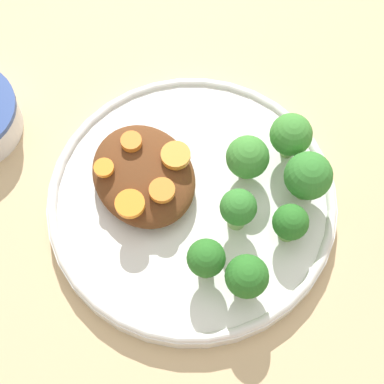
{
  "coord_description": "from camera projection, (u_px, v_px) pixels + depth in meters",
  "views": [
    {
      "loc": [
        0.12,
        0.22,
        0.56
      ],
      "look_at": [
        0.0,
        0.0,
        0.03
      ],
      "focal_mm": 60.0,
      "sensor_mm": 36.0,
      "label": 1
    }
  ],
  "objects": [
    {
      "name": "broccoli_floret_3",
      "position": [
        251.0,
        275.0,
        0.54
      ],
      "size": [
        0.04,
        0.04,
        0.05
      ],
      "color": "#759E51",
      "rests_on": "plate"
    },
    {
      "name": "broccoli_floret_2",
      "position": [
        290.0,
        223.0,
        0.56
      ],
      "size": [
        0.03,
        0.03,
        0.04
      ],
      "color": "#759E51",
      "rests_on": "plate"
    },
    {
      "name": "carrot_slice_4",
      "position": [
        104.0,
        168.0,
        0.58
      ],
      "size": [
        0.02,
        0.02,
        0.0
      ],
      "primitive_type": "cylinder",
      "color": "orange",
      "rests_on": "stew_mound"
    },
    {
      "name": "broccoli_floret_6",
      "position": [
        249.0,
        160.0,
        0.58
      ],
      "size": [
        0.04,
        0.04,
        0.05
      ],
      "color": "#7FA85B",
      "rests_on": "plate"
    },
    {
      "name": "carrot_slice_2",
      "position": [
        130.0,
        204.0,
        0.56
      ],
      "size": [
        0.03,
        0.03,
        0.01
      ],
      "primitive_type": "cylinder",
      "color": "orange",
      "rests_on": "stew_mound"
    },
    {
      "name": "broccoli_floret_0",
      "position": [
        238.0,
        209.0,
        0.56
      ],
      "size": [
        0.03,
        0.03,
        0.05
      ],
      "color": "#7FA85B",
      "rests_on": "plate"
    },
    {
      "name": "carrot_slice_1",
      "position": [
        172.0,
        157.0,
        0.58
      ],
      "size": [
        0.03,
        0.03,
        0.01
      ],
      "primitive_type": "cylinder",
      "color": "orange",
      "rests_on": "stew_mound"
    },
    {
      "name": "broccoli_floret_4",
      "position": [
        289.0,
        133.0,
        0.59
      ],
      "size": [
        0.04,
        0.04,
        0.06
      ],
      "color": "#7FA85B",
      "rests_on": "plate"
    },
    {
      "name": "carrot_slice_0",
      "position": [
        131.0,
        142.0,
        0.59
      ],
      "size": [
        0.02,
        0.02,
        0.01
      ],
      "primitive_type": "cylinder",
      "color": "orange",
      "rests_on": "stew_mound"
    },
    {
      "name": "plate",
      "position": [
        192.0,
        201.0,
        0.6
      ],
      "size": [
        0.27,
        0.27,
        0.02
      ],
      "color": "silver",
      "rests_on": "ground_plane"
    },
    {
      "name": "stew_mound",
      "position": [
        144.0,
        175.0,
        0.59
      ],
      "size": [
        0.09,
        0.11,
        0.03
      ],
      "primitive_type": "ellipsoid",
      "color": "#5B3319",
      "rests_on": "plate"
    },
    {
      "name": "broccoli_floret_5",
      "position": [
        206.0,
        259.0,
        0.54
      ],
      "size": [
        0.03,
        0.03,
        0.05
      ],
      "color": "#759E51",
      "rests_on": "plate"
    },
    {
      "name": "carrot_slice_3",
      "position": [
        162.0,
        190.0,
        0.57
      ],
      "size": [
        0.02,
        0.02,
        0.01
      ],
      "primitive_type": "cylinder",
      "color": "orange",
      "rests_on": "stew_mound"
    },
    {
      "name": "ground_plane",
      "position": [
        192.0,
        206.0,
        0.62
      ],
      "size": [
        4.0,
        4.0,
        0.0
      ],
      "primitive_type": "plane",
      "color": "tan"
    },
    {
      "name": "broccoli_floret_1",
      "position": [
        308.0,
        176.0,
        0.57
      ],
      "size": [
        0.04,
        0.04,
        0.06
      ],
      "color": "#7FA85B",
      "rests_on": "plate"
    }
  ]
}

